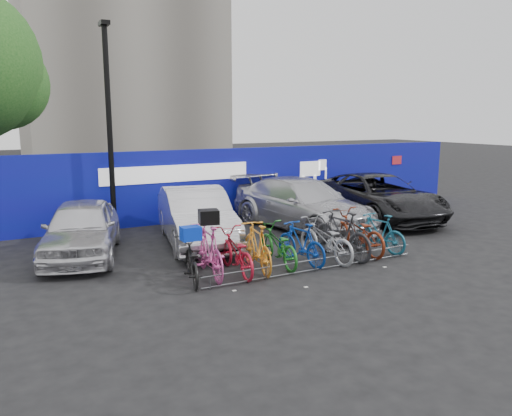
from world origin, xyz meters
TOP-DOWN VIEW (x-y plane):
  - ground at (0.00, 0.00)m, footprint 100.00×100.00m
  - hoarding at (0.01, 6.00)m, footprint 22.00×0.18m
  - lamppost at (-3.20, 5.40)m, footprint 0.25×0.50m
  - bike_rack at (-0.00, -0.60)m, footprint 5.60×0.03m
  - car_0 at (-4.48, 3.16)m, footprint 2.79×4.50m
  - car_1 at (-1.48, 3.04)m, footprint 2.46×4.85m
  - car_2 at (2.19, 3.31)m, footprint 3.06×5.65m
  - car_3 at (5.25, 3.33)m, footprint 3.16×5.80m
  - bike_0 at (-2.75, 0.04)m, footprint 1.00×1.83m
  - bike_1 at (-2.28, 0.20)m, footprint 0.77×2.02m
  - bike_2 at (-1.68, 0.11)m, footprint 0.80×1.95m
  - bike_3 at (-1.15, 0.08)m, footprint 0.82×1.92m
  - bike_4 at (-0.54, 0.20)m, footprint 0.78×1.92m
  - bike_5 at (0.01, 0.05)m, footprint 0.71×1.76m
  - bike_6 at (0.71, 0.04)m, footprint 0.83×2.02m
  - bike_7 at (1.19, -0.00)m, footprint 0.74×2.05m
  - bike_8 at (1.82, 0.20)m, footprint 0.78×2.12m
  - bike_9 at (2.43, 0.05)m, footprint 0.73×1.74m
  - cargo_crate at (-2.75, 0.04)m, footprint 0.41×0.32m
  - cargo_topcase at (-2.28, 0.20)m, footprint 0.49×0.46m

SIDE VIEW (x-z plane):
  - ground at x=0.00m, z-range 0.00..0.00m
  - bike_rack at x=0.00m, z-range 0.01..0.31m
  - bike_0 at x=-2.75m, z-range 0.00..0.91m
  - bike_4 at x=-0.54m, z-range 0.00..0.98m
  - bike_2 at x=-1.68m, z-range 0.00..1.00m
  - bike_9 at x=2.43m, z-range 0.00..1.01m
  - bike_5 at x=0.01m, z-range 0.00..1.03m
  - bike_6 at x=0.71m, z-range 0.00..1.04m
  - bike_8 at x=1.82m, z-range 0.00..1.11m
  - bike_3 at x=-1.15m, z-range 0.00..1.12m
  - bike_1 at x=-2.28m, z-range 0.00..1.18m
  - bike_7 at x=1.19m, z-range 0.00..1.21m
  - car_0 at x=-4.48m, z-range 0.00..1.43m
  - car_1 at x=-1.48m, z-range 0.00..1.53m
  - car_3 at x=5.25m, z-range 0.00..1.54m
  - car_2 at x=2.19m, z-range 0.00..1.56m
  - cargo_crate at x=-2.75m, z-range 0.91..1.20m
  - hoarding at x=0.01m, z-range 0.00..2.40m
  - cargo_topcase at x=-2.28m, z-range 1.18..1.49m
  - lamppost at x=-3.20m, z-range 0.22..6.33m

